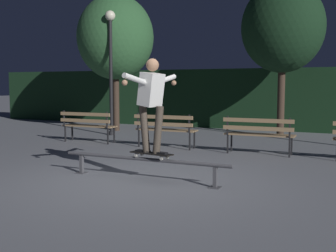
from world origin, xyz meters
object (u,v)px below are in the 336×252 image
at_px(skateboarder, 151,97).
at_px(tree_behind_benches, 283,28).
at_px(park_bench_left_center, 165,127).
at_px(skateboard, 151,154).
at_px(park_bench_leftmost, 88,123).
at_px(lamp_post_left, 111,57).
at_px(tree_far_left, 115,38).
at_px(grind_rail, 143,162).
at_px(park_bench_right_center, 259,132).

distance_m(skateboarder, tree_behind_benches, 7.41).
distance_m(park_bench_left_center, tree_behind_benches, 5.10).
height_order(skateboard, skateboarder, skateboarder).
height_order(park_bench_leftmost, tree_behind_benches, tree_behind_benches).
height_order(park_bench_leftmost, lamp_post_left, lamp_post_left).
relative_size(park_bench_left_center, lamp_post_left, 0.41).
bearing_deg(lamp_post_left, skateboarder, -51.07).
distance_m(skateboarder, park_bench_leftmost, 5.20).
bearing_deg(tree_far_left, skateboarder, -53.20).
bearing_deg(tree_far_left, grind_rail, -54.13).
bearing_deg(park_bench_left_center, park_bench_right_center, 0.00).
xyz_separation_m(skateboarder, park_bench_left_center, (-1.43, 3.42, -0.86)).
height_order(skateboard, park_bench_left_center, park_bench_left_center).
bearing_deg(skateboard, lamp_post_left, 128.92).
bearing_deg(park_bench_leftmost, park_bench_left_center, 0.00).
bearing_deg(lamp_post_left, grind_rail, -52.14).
xyz_separation_m(park_bench_right_center, tree_behind_benches, (-0.24, 3.70, 2.78)).
bearing_deg(skateboarder, park_bench_left_center, 112.74).
xyz_separation_m(tree_behind_benches, lamp_post_left, (-4.93, -1.90, -0.84)).
relative_size(park_bench_leftmost, tree_behind_benches, 0.34).
bearing_deg(park_bench_right_center, tree_behind_benches, 93.64).
distance_m(skateboard, park_bench_left_center, 3.71).
bearing_deg(tree_far_left, skateboard, -53.22).
bearing_deg(tree_far_left, park_bench_right_center, -27.60).
xyz_separation_m(skateboard, park_bench_leftmost, (-3.82, 3.42, 0.08)).
height_order(grind_rail, park_bench_right_center, park_bench_right_center).
xyz_separation_m(tree_far_left, tree_behind_benches, (5.53, 0.68, 0.11)).
distance_m(grind_rail, park_bench_right_center, 3.60).
bearing_deg(park_bench_right_center, lamp_post_left, 160.82).
distance_m(skateboarder, park_bench_left_center, 3.81).
bearing_deg(lamp_post_left, skateboard, -51.08).
relative_size(grind_rail, skateboarder, 2.00).
distance_m(park_bench_leftmost, park_bench_right_center, 4.78).
xyz_separation_m(park_bench_leftmost, tree_far_left, (-0.99, 3.02, 2.67)).
xyz_separation_m(grind_rail, park_bench_left_center, (-1.27, 3.42, 0.23)).
relative_size(skateboard, tree_far_left, 0.17).
bearing_deg(park_bench_leftmost, tree_behind_benches, 39.18).
distance_m(grind_rail, skateboarder, 1.10).
xyz_separation_m(skateboard, tree_behind_benches, (0.72, 7.12, 2.86)).
height_order(grind_rail, skateboarder, skateboarder).
height_order(skateboard, tree_far_left, tree_far_left).
bearing_deg(tree_behind_benches, skateboard, -95.79).
height_order(tree_behind_benches, lamp_post_left, tree_behind_benches).
relative_size(grind_rail, lamp_post_left, 0.80).
distance_m(grind_rail, tree_behind_benches, 7.78).
relative_size(skateboarder, park_bench_leftmost, 0.97).
height_order(park_bench_leftmost, tree_far_left, tree_far_left).
height_order(skateboard, tree_behind_benches, tree_behind_benches).
height_order(grind_rail, park_bench_leftmost, park_bench_leftmost).
relative_size(park_bench_left_center, tree_behind_benches, 0.34).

